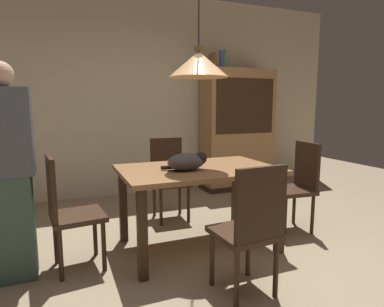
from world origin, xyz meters
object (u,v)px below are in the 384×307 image
chair_far_back (169,174)px  chair_left_side (67,208)px  person_standing (8,174)px  chair_near_front (251,226)px  dining_table (198,178)px  hutch_bookcase (237,132)px  pendant_lamp (199,64)px  cat_sleeping (187,161)px  book_brown_thick (214,60)px  book_blue_wide (218,60)px  book_green_slim (222,60)px  chair_right_side (298,182)px

chair_far_back → chair_left_side: 1.44m
chair_far_back → person_standing: 1.78m
chair_left_side → chair_near_front: (1.13, -0.87, 0.00)m
dining_table → hutch_bookcase: hutch_bookcase is taller
hutch_bookcase → pendant_lamp: bearing=-128.8°
cat_sleeping → pendant_lamp: 0.85m
pendant_lamp → hutch_bookcase: bearing=51.2°
cat_sleeping → person_standing: (-1.38, 0.06, -0.01)m
hutch_bookcase → book_brown_thick: 1.15m
pendant_lamp → chair_far_back: bearing=89.8°
hutch_bookcase → chair_far_back: bearing=-147.7°
book_blue_wide → book_green_slim: book_green_slim is taller
chair_far_back → book_brown_thick: bearing=41.9°
chair_near_front → cat_sleeping: bearing=99.8°
cat_sleeping → person_standing: size_ratio=0.24×
dining_table → book_brown_thick: bearing=60.4°
chair_right_side → person_standing: bearing=-180.0°
chair_left_side → book_brown_thick: (2.14, 1.79, 1.45)m
chair_far_back → book_brown_thick: book_brown_thick is taller
dining_table → pendant_lamp: 1.01m
dining_table → cat_sleeping: bearing=-151.7°
chair_right_side → chair_near_front: size_ratio=1.00×
chair_right_side → cat_sleeping: chair_right_side is taller
chair_near_front → cat_sleeping: size_ratio=2.38×
chair_right_side → chair_left_side: same height
chair_far_back → book_brown_thick: 1.98m
book_brown_thick → chair_near_front: bearing=-110.7°
chair_near_front → book_brown_thick: bearing=69.3°
person_standing → pendant_lamp: bearing=0.3°
chair_left_side → hutch_bookcase: (2.56, 1.79, 0.38)m
pendant_lamp → chair_right_side: bearing=-0.4°
chair_right_side → pendant_lamp: 1.61m
pendant_lamp → book_green_slim: (1.15, 1.78, 0.32)m
book_brown_thick → book_green_slim: bearing=0.0°
chair_right_side → chair_left_side: size_ratio=1.00×
book_blue_wide → chair_left_side: bearing=-141.0°
chair_far_back → cat_sleeping: chair_far_back is taller
chair_right_side → book_blue_wide: (-0.04, 1.79, 1.46)m
book_green_slim → chair_right_side: bearing=-90.6°
book_green_slim → dining_table: bearing=-122.7°
dining_table → person_standing: (-1.51, -0.01, 0.16)m
chair_left_side → pendant_lamp: pendant_lamp is taller
dining_table → person_standing: 1.52m
chair_left_side → chair_near_front: same height
chair_right_side → book_blue_wide: bearing=91.3°
chair_far_back → chair_right_side: 1.43m
chair_far_back → pendant_lamp: pendant_lamp is taller
cat_sleeping → hutch_bookcase: 2.43m
chair_near_front → person_standing: person_standing is taller
chair_left_side → cat_sleeping: size_ratio=2.38×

